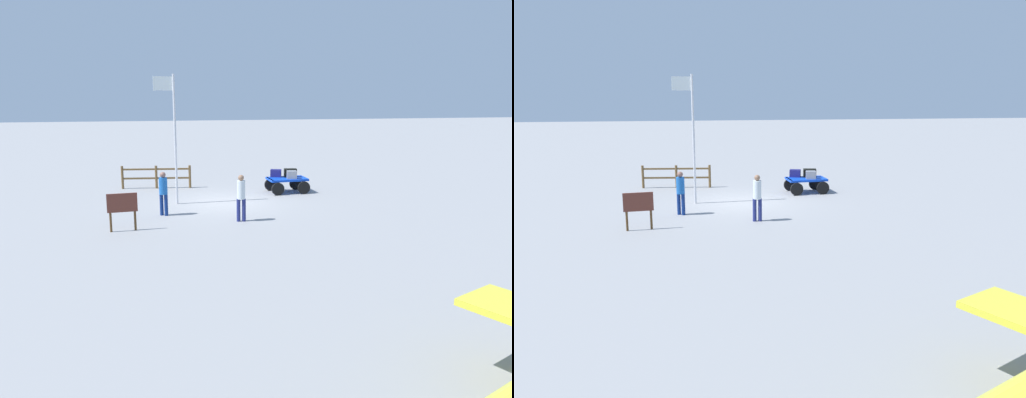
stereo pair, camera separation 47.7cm
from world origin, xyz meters
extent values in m
plane|color=gray|center=(0.00, 0.00, 0.00)|extent=(120.00, 120.00, 0.00)
cube|color=blue|center=(-3.22, -1.69, 0.64)|extent=(1.89, 1.28, 0.10)
cube|color=blue|center=(-2.38, -1.62, 0.64)|extent=(0.17, 1.08, 0.10)
cylinder|color=black|center=(-2.65, -1.05, 0.30)|extent=(0.60, 0.17, 0.59)
cylinder|color=black|center=(-2.54, -2.22, 0.30)|extent=(0.60, 0.17, 0.59)
cylinder|color=black|center=(-3.90, -1.16, 0.30)|extent=(0.60, 0.17, 0.59)
cylinder|color=black|center=(-3.80, -2.33, 0.30)|extent=(0.60, 0.17, 0.59)
cube|color=black|center=(-3.44, -1.95, 0.89)|extent=(0.65, 0.48, 0.38)
cube|color=navy|center=(-2.77, -2.09, 0.87)|extent=(0.59, 0.49, 0.35)
cube|color=gray|center=(-3.38, -1.42, 0.88)|extent=(0.48, 0.39, 0.37)
cylinder|color=navy|center=(-0.38, 3.36, 0.42)|extent=(0.14, 0.14, 0.85)
cylinder|color=navy|center=(-0.18, 3.34, 0.42)|extent=(0.14, 0.14, 0.85)
cylinder|color=silver|center=(-0.28, 3.35, 1.18)|extent=(0.32, 0.32, 0.68)
sphere|color=#8C664D|center=(-0.28, 3.35, 1.63)|extent=(0.21, 0.21, 0.21)
cylinder|color=navy|center=(2.43, 1.98, 0.42)|extent=(0.14, 0.14, 0.83)
cylinder|color=navy|center=(2.61, 1.88, 0.42)|extent=(0.14, 0.14, 0.83)
cylinder|color=#1B5BB0|center=(2.52, 1.93, 1.16)|extent=(0.44, 0.44, 0.64)
sphere|color=#845B4F|center=(2.52, 1.93, 1.59)|extent=(0.22, 0.22, 0.22)
cylinder|color=silver|center=(1.96, -0.06, 2.70)|extent=(0.10, 0.10, 5.39)
cube|color=white|center=(2.40, -0.06, 5.01)|extent=(0.77, 0.10, 0.56)
cylinder|color=#4C3319|center=(3.50, 3.94, 0.34)|extent=(0.08, 0.08, 0.67)
cylinder|color=#4C3319|center=(4.31, 4.03, 0.34)|extent=(0.08, 0.08, 0.67)
cube|color=brown|center=(3.91, 3.98, 1.00)|extent=(1.02, 0.18, 0.65)
cylinder|color=brown|center=(1.23, -3.66, 0.56)|extent=(0.12, 0.12, 1.12)
cylinder|color=brown|center=(2.86, -3.81, 0.56)|extent=(0.12, 0.12, 1.12)
cylinder|color=brown|center=(4.49, -3.97, 0.56)|extent=(0.12, 0.12, 1.12)
cube|color=brown|center=(2.86, -3.81, 0.95)|extent=(3.26, 0.39, 0.08)
cube|color=brown|center=(2.86, -3.81, 0.50)|extent=(3.26, 0.39, 0.08)
camera|label=1|loc=(2.43, 21.72, 4.78)|focal=36.35mm
camera|label=2|loc=(1.96, 21.80, 4.78)|focal=36.35mm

